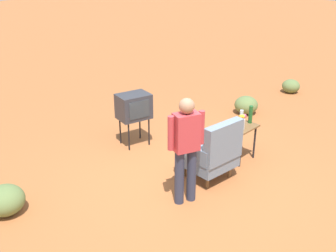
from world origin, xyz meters
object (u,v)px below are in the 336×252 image
tv_on_stand (134,107)px  flower_vase (242,121)px  bottle_wine_green (251,114)px  armchair (212,152)px  person_standing (186,145)px  soda_can_blue (237,123)px  soda_can_red (240,121)px  side_table (238,130)px  bottle_short_clear (242,115)px

tv_on_stand → flower_vase: size_ratio=3.89×
bottle_wine_green → flower_vase: (0.33, 0.05, -0.01)m
armchair → flower_vase: size_ratio=4.00×
armchair → tv_on_stand: bearing=-90.3°
armchair → bottle_wine_green: 1.16m
person_standing → soda_can_blue: bearing=-172.7°
soda_can_blue → bottle_wine_green: bottle_wine_green is taller
bottle_wine_green → tv_on_stand: bearing=-59.4°
person_standing → flower_vase: person_standing is taller
bottle_wine_green → soda_can_blue: bearing=-11.5°
soda_can_blue → soda_can_red: size_ratio=1.00×
side_table → person_standing: size_ratio=0.40×
tv_on_stand → bottle_short_clear: 2.02m
tv_on_stand → bottle_wine_green: bearing=120.6°
bottle_short_clear → bottle_wine_green: (-0.02, 0.17, 0.06)m
side_table → bottle_short_clear: size_ratio=3.29×
tv_on_stand → bottle_short_clear: (-1.09, 1.70, -0.02)m
soda_can_blue → flower_vase: bearing=80.9°
tv_on_stand → bottle_wine_green: size_ratio=3.22×
armchair → flower_vase: (-0.79, 0.02, 0.31)m
bottle_short_clear → soda_can_blue: bearing=20.8°
side_table → bottle_short_clear: bottle_short_clear is taller
armchair → soda_can_red: bearing=-173.6°
person_standing → bottle_wine_green: bearing=-175.7°
person_standing → bottle_short_clear: bearing=-170.5°
armchair → side_table: size_ratio=1.61×
bottle_short_clear → flower_vase: bearing=35.6°
tv_on_stand → soda_can_red: size_ratio=8.44×
side_table → bottle_short_clear: bearing=-158.6°
soda_can_red → flower_vase: (0.13, 0.13, 0.09)m
armchair → soda_can_blue: 0.84m
armchair → soda_can_red: 0.95m
side_table → flower_vase: (0.10, 0.14, 0.25)m
bottle_short_clear → bottle_wine_green: bearing=96.4°
tv_on_stand → soda_can_blue: tv_on_stand is taller
soda_can_red → armchair: bearing=6.4°
side_table → soda_can_red: bearing=157.5°
side_table → flower_vase: 0.30m
tv_on_stand → side_table: bearing=116.3°
bottle_short_clear → flower_vase: 0.38m
tv_on_stand → soda_can_blue: 1.98m
person_standing → bottle_short_clear: (-1.89, -0.32, -0.18)m
side_table → person_standing: bearing=7.9°
side_table → soda_can_red: soda_can_red is taller
armchair → bottle_short_clear: armchair is taller
flower_vase → side_table: bearing=-125.9°
bottle_short_clear → bottle_wine_green: bottle_wine_green is taller
tv_on_stand → person_standing: person_standing is taller
armchair → soda_can_red: armchair is taller
bottle_short_clear → soda_can_red: (0.17, 0.09, -0.04)m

